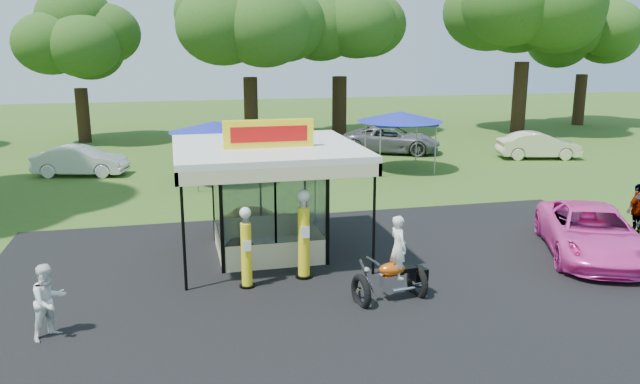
# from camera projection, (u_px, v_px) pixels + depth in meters

# --- Properties ---
(ground) EXTENTS (120.00, 120.00, 0.00)m
(ground) POSITION_uv_depth(u_px,v_px,m) (383.00, 313.00, 14.95)
(ground) COLOR #375B1C
(ground) RESTS_ON ground
(asphalt_apron) EXTENTS (20.00, 14.00, 0.04)m
(asphalt_apron) POSITION_uv_depth(u_px,v_px,m) (359.00, 282.00, 16.83)
(asphalt_apron) COLOR black
(asphalt_apron) RESTS_ON ground
(gas_station_kiosk) EXTENTS (5.40, 5.40, 4.18)m
(gas_station_kiosk) POSITION_uv_depth(u_px,v_px,m) (267.00, 197.00, 18.81)
(gas_station_kiosk) COLOR white
(gas_station_kiosk) RESTS_ON ground
(gas_pump_left) EXTENTS (0.41, 0.41, 2.21)m
(gas_pump_left) POSITION_uv_depth(u_px,v_px,m) (246.00, 250.00, 16.23)
(gas_pump_left) COLOR black
(gas_pump_left) RESTS_ON ground
(gas_pump_right) EXTENTS (0.47, 0.47, 2.51)m
(gas_pump_right) POSITION_uv_depth(u_px,v_px,m) (304.00, 237.00, 16.87)
(gas_pump_right) COLOR black
(gas_pump_right) RESTS_ON ground
(motorcycle) EXTENTS (1.99, 1.19, 2.28)m
(motorcycle) POSITION_uv_depth(u_px,v_px,m) (395.00, 267.00, 15.51)
(motorcycle) COLOR black
(motorcycle) RESTS_ON ground
(spare_tires) EXTENTS (0.94, 0.58, 0.80)m
(spare_tires) POSITION_uv_depth(u_px,v_px,m) (240.00, 251.00, 18.21)
(spare_tires) COLOR black
(spare_tires) RESTS_ON ground
(kiosk_car) EXTENTS (2.82, 1.13, 0.96)m
(kiosk_car) POSITION_uv_depth(u_px,v_px,m) (258.00, 219.00, 21.20)
(kiosk_car) COLOR yellow
(kiosk_car) RESTS_ON ground
(pink_sedan) EXTENTS (4.49, 6.04, 1.52)m
(pink_sedan) POSITION_uv_depth(u_px,v_px,m) (591.00, 232.00, 18.79)
(pink_sedan) COLOR #FF45BD
(pink_sedan) RESTS_ON ground
(spectator_west) EXTENTS (1.04, 1.04, 1.70)m
(spectator_west) POSITION_uv_depth(u_px,v_px,m) (49.00, 301.00, 13.51)
(spectator_west) COLOR white
(spectator_west) RESTS_ON ground
(spectator_east_b) EXTENTS (1.11, 0.69, 1.76)m
(spectator_east_b) POSITION_uv_depth(u_px,v_px,m) (638.00, 209.00, 20.90)
(spectator_east_b) COLOR gray
(spectator_east_b) RESTS_ON ground
(bg_car_a) EXTENTS (4.65, 2.51, 1.45)m
(bg_car_a) POSITION_uv_depth(u_px,v_px,m) (80.00, 161.00, 30.43)
(bg_car_a) COLOR silver
(bg_car_a) RESTS_ON ground
(bg_car_b) EXTENTS (5.67, 3.03, 1.56)m
(bg_car_b) POSITION_uv_depth(u_px,v_px,m) (233.00, 150.00, 33.30)
(bg_car_b) COLOR #A1180C
(bg_car_b) RESTS_ON ground
(bg_car_c) EXTENTS (4.83, 3.23, 1.53)m
(bg_car_c) POSITION_uv_depth(u_px,v_px,m) (307.00, 150.00, 33.30)
(bg_car_c) COLOR silver
(bg_car_c) RESTS_ON ground
(bg_car_d) EXTENTS (6.25, 4.77, 1.58)m
(bg_car_d) POSITION_uv_depth(u_px,v_px,m) (391.00, 140.00, 36.82)
(bg_car_d) COLOR #5D5E60
(bg_car_d) RESTS_ON ground
(bg_car_e) EXTENTS (4.74, 2.54, 1.48)m
(bg_car_e) POSITION_uv_depth(u_px,v_px,m) (539.00, 145.00, 34.98)
(bg_car_e) COLOR beige
(bg_car_e) RESTS_ON ground
(tent_west) EXTENTS (4.11, 4.11, 2.87)m
(tent_west) POSITION_uv_depth(u_px,v_px,m) (214.00, 127.00, 28.33)
(tent_west) COLOR gray
(tent_west) RESTS_ON ground
(tent_east) EXTENTS (4.32, 4.32, 3.02)m
(tent_east) POSITION_uv_depth(u_px,v_px,m) (400.00, 117.00, 31.17)
(tent_east) COLOR gray
(tent_east) RESTS_ON ground
(oak_far_b) EXTENTS (8.14, 8.14, 9.71)m
(oak_far_b) POSITION_uv_depth(u_px,v_px,m) (77.00, 45.00, 39.56)
(oak_far_b) COLOR black
(oak_far_b) RESTS_ON ground
(oak_far_c) EXTENTS (10.14, 10.14, 11.95)m
(oak_far_c) POSITION_uv_depth(u_px,v_px,m) (249.00, 23.00, 39.04)
(oak_far_c) COLOR black
(oak_far_c) RESTS_ON ground
(oak_far_d) EXTENTS (9.54, 9.54, 11.35)m
(oak_far_d) POSITION_uv_depth(u_px,v_px,m) (340.00, 30.00, 42.79)
(oak_far_d) COLOR black
(oak_far_d) RESTS_ON ground
(oak_far_e) EXTENTS (11.81, 11.81, 14.06)m
(oak_far_e) POSITION_uv_depth(u_px,v_px,m) (526.00, 4.00, 43.41)
(oak_far_e) COLOR black
(oak_far_e) RESTS_ON ground
(oak_far_f) EXTENTS (8.96, 8.96, 10.80)m
(oak_far_f) POSITION_uv_depth(u_px,v_px,m) (586.00, 36.00, 48.29)
(oak_far_f) COLOR black
(oak_far_f) RESTS_ON ground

